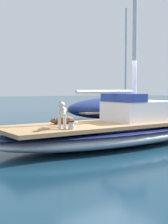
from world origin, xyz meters
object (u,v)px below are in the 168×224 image
(dog_white, at_px, (62,112))
(moored_boat_port_side, at_px, (117,107))
(sailboat_main, at_px, (111,133))
(dog_brown, at_px, (64,120))
(deck_winch, at_px, (71,125))
(coiled_rope, at_px, (72,122))

(dog_white, xyz_separation_m, moored_boat_port_side, (-6.52, 7.93, -0.47))
(sailboat_main, bearing_deg, moored_boat_port_side, 135.89)
(dog_brown, distance_m, moored_boat_port_side, 9.21)
(deck_winch, distance_m, coiled_rope, 1.53)
(dog_brown, bearing_deg, dog_white, -35.65)
(dog_white, distance_m, deck_winch, 0.43)
(dog_brown, height_order, coiled_rope, dog_brown)
(dog_brown, xyz_separation_m, coiled_rope, (-0.07, 0.35, -0.08))
(sailboat_main, height_order, dog_brown, dog_brown)
(dog_white, relative_size, deck_winch, 3.98)
(sailboat_main, xyz_separation_m, coiled_rope, (-0.62, -0.96, 0.35))
(moored_boat_port_side, bearing_deg, dog_white, -50.58)
(coiled_rope, height_order, moored_boat_port_side, moored_boat_port_side)
(dog_brown, height_order, dog_white, dog_white)
(coiled_rope, bearing_deg, moored_boat_port_side, 128.66)
(dog_white, bearing_deg, sailboat_main, 100.07)
(sailboat_main, height_order, coiled_rope, coiled_rope)
(sailboat_main, distance_m, coiled_rope, 1.19)
(dog_brown, xyz_separation_m, moored_boat_port_side, (-5.63, 7.29, -0.15))
(sailboat_main, relative_size, moored_boat_port_side, 1.15)
(dog_white, height_order, deck_winch, dog_white)
(sailboat_main, xyz_separation_m, deck_winch, (0.62, -1.86, 0.42))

